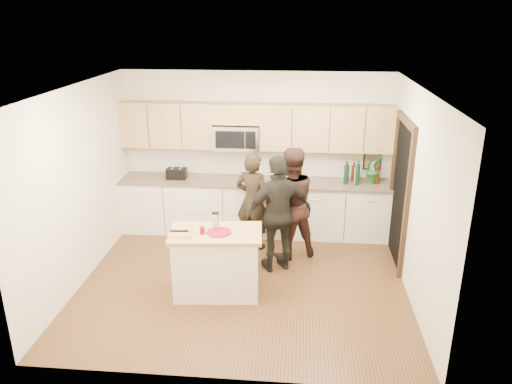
# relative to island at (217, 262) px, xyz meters

# --- Properties ---
(floor) EXTENTS (4.50, 4.50, 0.00)m
(floor) POSITION_rel_island_xyz_m (0.32, 0.32, -0.45)
(floor) COLOR brown
(floor) RESTS_ON ground
(room_shell) EXTENTS (4.52, 4.02, 2.71)m
(room_shell) POSITION_rel_island_xyz_m (0.32, 0.32, 1.28)
(room_shell) COLOR beige
(room_shell) RESTS_ON ground
(back_cabinetry) EXTENTS (4.50, 0.66, 0.94)m
(back_cabinetry) POSITION_rel_island_xyz_m (0.32, 2.01, 0.02)
(back_cabinetry) COLOR white
(back_cabinetry) RESTS_ON ground
(upper_cabinetry) EXTENTS (4.50, 0.33, 0.75)m
(upper_cabinetry) POSITION_rel_island_xyz_m (0.36, 2.15, 1.39)
(upper_cabinetry) COLOR tan
(upper_cabinetry) RESTS_ON ground
(microwave) EXTENTS (0.76, 0.41, 0.40)m
(microwave) POSITION_rel_island_xyz_m (0.01, 2.12, 1.20)
(microwave) COLOR silver
(microwave) RESTS_ON ground
(doorway) EXTENTS (0.06, 1.25, 2.20)m
(doorway) POSITION_rel_island_xyz_m (2.55, 1.22, 0.70)
(doorway) COLOR black
(doorway) RESTS_ON ground
(framed_picture) EXTENTS (0.30, 0.03, 0.38)m
(framed_picture) POSITION_rel_island_xyz_m (2.27, 2.30, 0.83)
(framed_picture) COLOR black
(framed_picture) RESTS_ON ground
(dish_towel) EXTENTS (0.34, 0.60, 0.48)m
(dish_towel) POSITION_rel_island_xyz_m (-0.63, 1.82, 0.35)
(dish_towel) COLOR white
(dish_towel) RESTS_ON ground
(island) EXTENTS (1.26, 0.80, 0.90)m
(island) POSITION_rel_island_xyz_m (0.00, 0.00, 0.00)
(island) COLOR white
(island) RESTS_ON ground
(red_plate) EXTENTS (0.32, 0.32, 0.02)m
(red_plate) POSITION_rel_island_xyz_m (0.05, -0.03, 0.45)
(red_plate) COLOR maroon
(red_plate) RESTS_ON island
(box_grater) EXTENTS (0.09, 0.06, 0.24)m
(box_grater) POSITION_rel_island_xyz_m (-0.00, 0.04, 0.58)
(box_grater) COLOR silver
(box_grater) RESTS_ON red_plate
(drink_glass) EXTENTS (0.06, 0.06, 0.10)m
(drink_glass) POSITION_rel_island_xyz_m (-0.16, -0.08, 0.49)
(drink_glass) COLOR maroon
(drink_glass) RESTS_ON island
(cutting_board) EXTENTS (0.30, 0.19, 0.02)m
(cutting_board) POSITION_rel_island_xyz_m (-0.44, -0.14, 0.45)
(cutting_board) COLOR tan
(cutting_board) RESTS_ON island
(tongs) EXTENTS (0.24, 0.05, 0.02)m
(tongs) POSITION_rel_island_xyz_m (-0.46, -0.07, 0.47)
(tongs) COLOR black
(tongs) RESTS_ON cutting_board
(knife) EXTENTS (0.18, 0.04, 0.01)m
(knife) POSITION_rel_island_xyz_m (-0.35, -0.25, 0.47)
(knife) COLOR silver
(knife) RESTS_ON cutting_board
(toaster) EXTENTS (0.33, 0.20, 0.18)m
(toaster) POSITION_rel_island_xyz_m (-0.99, 1.99, 0.57)
(toaster) COLOR black
(toaster) RESTS_ON back_cabinetry
(bottle_cluster) EXTENTS (0.58, 0.26, 0.40)m
(bottle_cluster) POSITION_rel_island_xyz_m (2.07, 2.04, 0.66)
(bottle_cluster) COLOR black
(bottle_cluster) RESTS_ON back_cabinetry
(orchid) EXTENTS (0.33, 0.30, 0.49)m
(orchid) POSITION_rel_island_xyz_m (2.27, 2.04, 0.73)
(orchid) COLOR #2C702F
(orchid) RESTS_ON back_cabinetry
(woman_left) EXTENTS (0.66, 0.54, 1.57)m
(woman_left) POSITION_rel_island_xyz_m (0.35, 1.45, 0.33)
(woman_left) COLOR black
(woman_left) RESTS_ON ground
(woman_center) EXTENTS (1.04, 0.94, 1.74)m
(woman_center) POSITION_rel_island_xyz_m (0.93, 1.19, 0.42)
(woman_center) COLOR #311C18
(woman_center) RESTS_ON ground
(woman_right) EXTENTS (1.10, 0.82, 1.73)m
(woman_right) POSITION_rel_island_xyz_m (0.78, 0.75, 0.41)
(woman_right) COLOR black
(woman_right) RESTS_ON ground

